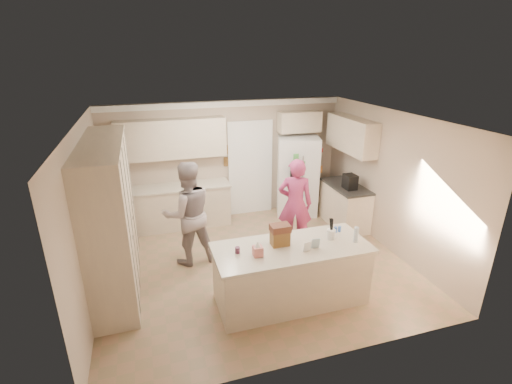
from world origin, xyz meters
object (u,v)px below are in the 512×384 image
object	(u,v)px
teen_girl	(295,204)
refrigerator	(297,176)
island_base	(291,275)
teen_boy	(188,214)
tissue_box	(258,251)
dollhouse_body	(280,238)
coffee_maker	(350,182)
utensil_crock	(331,234)

from	to	relation	value
teen_girl	refrigerator	bearing A→B (deg)	-94.01
island_base	teen_boy	world-z (taller)	teen_boy
tissue_box	teen_boy	distance (m)	1.84
island_base	dollhouse_body	world-z (taller)	dollhouse_body
teen_boy	refrigerator	bearing A→B (deg)	-158.74
island_base	teen_girl	xyz separation A→B (m)	(0.70, 1.55, 0.44)
coffee_maker	teen_girl	distance (m)	1.41
refrigerator	utensil_crock	xyz separation A→B (m)	(-0.72, -2.98, 0.10)
dollhouse_body	utensil_crock	bearing A→B (deg)	-3.58
dollhouse_body	tissue_box	bearing A→B (deg)	-153.43
island_base	dollhouse_body	bearing A→B (deg)	146.31
dollhouse_body	teen_boy	xyz separation A→B (m)	(-1.14, 1.48, -0.10)
teen_boy	teen_girl	bearing A→B (deg)	171.99
coffee_maker	dollhouse_body	xyz separation A→B (m)	(-2.20, -1.80, -0.03)
tissue_box	dollhouse_body	bearing A→B (deg)	26.57
coffee_maker	utensil_crock	world-z (taller)	coffee_maker
island_base	teen_girl	size ratio (longest dim) A/B	1.25
island_base	tissue_box	distance (m)	0.79
island_base	teen_girl	bearing A→B (deg)	65.75
tissue_box	teen_girl	xyz separation A→B (m)	(1.25, 1.65, -0.11)
utensil_crock	teen_girl	distance (m)	1.51
refrigerator	utensil_crock	distance (m)	3.07
utensil_crock	coffee_maker	bearing A→B (deg)	52.88
refrigerator	island_base	world-z (taller)	refrigerator
tissue_box	teen_girl	bearing A→B (deg)	52.91
refrigerator	tissue_box	size ratio (longest dim) A/B	12.86
utensil_crock	teen_girl	bearing A→B (deg)	88.10
coffee_maker	utensil_crock	xyz separation A→B (m)	(-1.40, -1.85, -0.07)
tissue_box	teen_boy	world-z (taller)	teen_boy
island_base	utensil_crock	bearing A→B (deg)	4.40
refrigerator	island_base	bearing A→B (deg)	-96.93
tissue_box	teen_girl	world-z (taller)	teen_girl
utensil_crock	dollhouse_body	xyz separation A→B (m)	(-0.80, 0.05, 0.04)
coffee_maker	tissue_box	distance (m)	3.28
coffee_maker	island_base	bearing A→B (deg)	-137.17
island_base	teen_boy	bearing A→B (deg)	129.26
teen_boy	teen_girl	distance (m)	1.99
tissue_box	dollhouse_body	xyz separation A→B (m)	(0.40, 0.20, 0.04)
coffee_maker	island_base	xyz separation A→B (m)	(-2.05, -1.90, -0.63)
dollhouse_body	teen_girl	xyz separation A→B (m)	(0.85, 1.45, -0.15)
island_base	teen_girl	distance (m)	1.76
coffee_maker	teen_girl	bearing A→B (deg)	-165.61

